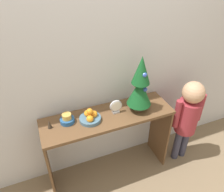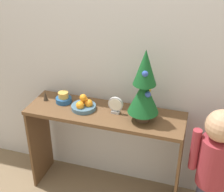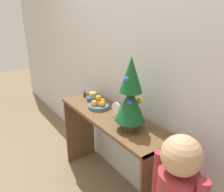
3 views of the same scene
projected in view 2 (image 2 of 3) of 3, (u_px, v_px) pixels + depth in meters
The scene contains 8 objects.
back_wall at pixel (114, 48), 2.42m from camera, with size 7.00×0.05×2.50m, color silver.
console_table at pixel (105, 132), 2.52m from camera, with size 1.25×0.38×0.80m.
mini_tree at pixel (144, 87), 2.21m from camera, with size 0.23×0.23×0.56m.
fruit_bowl at pixel (84, 105), 2.46m from camera, with size 0.19×0.19×0.13m.
singing_bowl at pixel (64, 98), 2.55m from camera, with size 0.13×0.13×0.09m.
desk_clock at pixel (116, 105), 2.39m from camera, with size 0.12×0.04×0.14m.
figurine at pixel (45, 96), 2.58m from camera, with size 0.04×0.04×0.08m.
child_figure at pixel (216, 158), 2.18m from camera, with size 0.36×0.23×1.03m.
Camera 2 is at (0.67, -1.78, 2.08)m, focal length 50.00 mm.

